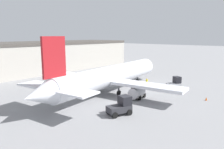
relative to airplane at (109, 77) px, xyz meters
name	(u,v)px	position (x,y,z in m)	size (l,w,h in m)	color
ground_plane	(112,92)	(0.88, 0.09, -3.05)	(400.00, 400.00, 0.00)	gray
terminal_building	(2,59)	(-4.67, 33.02, 1.25)	(82.62, 18.01, 8.58)	#ADA89E
airplane	(109,77)	(0.00, 0.00, 0.00)	(36.23, 28.36, 10.44)	silver
ground_crew_worker	(147,82)	(8.66, -2.81, -2.09)	(0.39, 0.39, 1.80)	#1E2338
baggage_tug	(175,84)	(9.97, -8.32, -1.90)	(3.19, 2.99, 2.59)	#B2B2B7
belt_loader_truck	(138,92)	(0.58, -5.95, -2.05)	(2.85, 2.27, 2.08)	beige
pushback_tug	(121,106)	(-7.55, -8.55, -1.91)	(3.59, 2.98, 2.50)	#2D2D33
safety_cone_near	(206,99)	(6.51, -15.40, -2.78)	(0.36, 0.36, 0.55)	#EF590F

